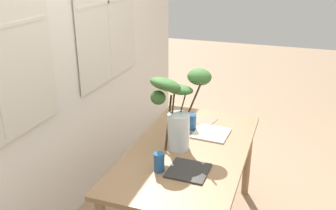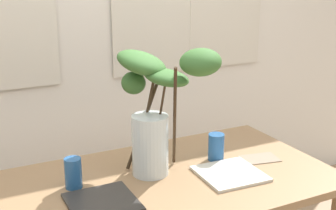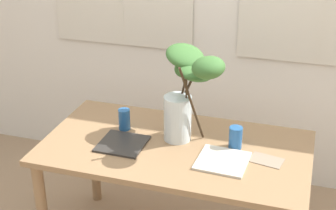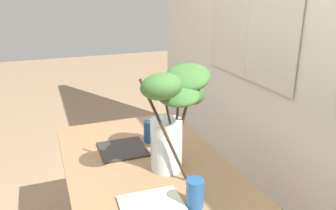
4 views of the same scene
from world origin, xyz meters
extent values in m
cube|color=silver|center=(0.00, 1.04, 1.31)|extent=(4.66, 0.12, 2.61)
cube|color=#93704C|center=(0.00, 0.00, 0.73)|extent=(1.50, 0.82, 0.03)
cylinder|color=#93704C|center=(-0.69, -0.35, 0.36)|extent=(0.06, 0.06, 0.72)
cylinder|color=#93704C|center=(-0.69, 0.35, 0.36)|extent=(0.06, 0.06, 0.72)
cylinder|color=silver|center=(-0.01, 0.08, 0.88)|extent=(0.16, 0.16, 0.27)
cylinder|color=silver|center=(-0.01, 0.08, 0.80)|extent=(0.14, 0.14, 0.08)
cylinder|color=#382819|center=(-0.02, 0.15, 0.94)|extent=(0.16, 0.02, 0.37)
ellipsoid|color=#38662D|center=(-0.02, 0.23, 1.12)|extent=(0.11, 0.13, 0.12)
cylinder|color=#382819|center=(-0.01, 0.13, 0.99)|extent=(0.12, 0.02, 0.46)
ellipsoid|color=#38662D|center=(0.00, 0.18, 1.22)|extent=(0.26, 0.24, 0.17)
cylinder|color=#382819|center=(0.08, 0.03, 1.00)|extent=(0.11, 0.20, 0.49)
ellipsoid|color=#38662D|center=(0.18, -0.02, 1.24)|extent=(0.24, 0.24, 0.14)
cylinder|color=#382819|center=(0.03, 0.09, 0.96)|extent=(0.04, 0.10, 0.41)
ellipsoid|color=#38662D|center=(0.08, 0.10, 1.17)|extent=(0.24, 0.24, 0.11)
cylinder|color=#235693|center=(-0.35, 0.10, 0.81)|extent=(0.07, 0.07, 0.13)
cylinder|color=#235693|center=(0.32, 0.08, 0.81)|extent=(0.07, 0.07, 0.13)
cube|color=#2D2B28|center=(-0.29, -0.08, 0.76)|extent=(0.26, 0.26, 0.01)
cube|color=silver|center=(0.29, -0.09, 0.76)|extent=(0.28, 0.28, 0.01)
camera|label=1|loc=(-2.29, -0.65, 2.05)|focal=39.98mm
camera|label=2|loc=(-0.79, -1.62, 1.63)|focal=50.02mm
camera|label=3|loc=(0.68, -2.34, 2.15)|focal=53.16mm
camera|label=4|loc=(1.40, -0.46, 1.62)|focal=36.02mm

